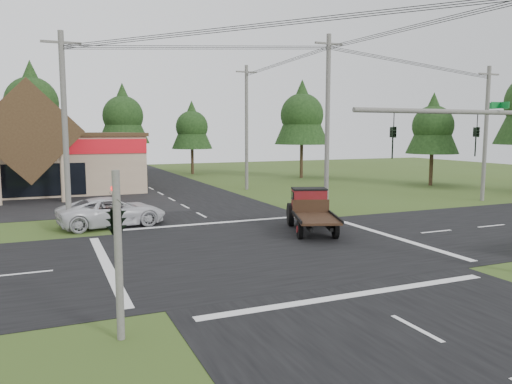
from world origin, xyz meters
TOP-DOWN VIEW (x-y plane):
  - ground at (0.00, 0.00)m, footprint 120.00×120.00m
  - road_ns at (0.00, 0.00)m, footprint 12.00×120.00m
  - road_ew at (0.00, 0.00)m, footprint 120.00×12.00m
  - traffic_signal_mast at (5.82, -7.50)m, footprint 8.12×0.24m
  - traffic_signal_corner at (-7.50, -7.32)m, footprint 0.53×2.48m
  - utility_pole_nw at (-8.00, 8.00)m, footprint 2.00×0.30m
  - utility_pole_ne at (8.00, 8.00)m, footprint 2.00×0.30m
  - utility_pole_far at (22.00, 8.00)m, footprint 2.00×0.30m
  - utility_pole_n at (8.00, 22.00)m, footprint 2.00×0.30m
  - tree_row_c at (-10.00, 41.00)m, footprint 7.28×7.28m
  - tree_row_d at (0.00, 42.00)m, footprint 6.16×6.16m
  - tree_row_e at (8.00, 40.00)m, footprint 5.04×5.04m
  - tree_side_ne at (18.00, 30.00)m, footprint 6.16×6.16m
  - tree_side_e_near at (26.00, 18.00)m, footprint 5.04×5.04m
  - antique_flatbed_truck at (3.83, 2.50)m, footprint 3.82×5.86m
  - white_pickup at (-5.68, 8.50)m, footprint 6.24×3.46m

SIDE VIEW (x-z plane):
  - ground at x=0.00m, z-range 0.00..0.00m
  - road_ns at x=0.00m, z-range 0.00..0.02m
  - road_ew at x=0.00m, z-range 0.00..0.02m
  - white_pickup at x=-5.68m, z-range 0.00..1.65m
  - antique_flatbed_truck at x=3.83m, z-range 0.00..2.29m
  - traffic_signal_corner at x=-7.50m, z-range 1.32..5.72m
  - traffic_signal_mast at x=5.82m, z-range 0.93..7.93m
  - utility_pole_far at x=22.00m, z-range 0.14..10.34m
  - utility_pole_nw at x=-8.00m, z-range 0.14..10.64m
  - utility_pole_n at x=8.00m, z-range 0.14..11.34m
  - utility_pole_ne at x=8.00m, z-range 0.14..11.64m
  - tree_row_e at x=8.00m, z-range 1.49..10.58m
  - tree_side_e_near at x=26.00m, z-range 1.49..10.58m
  - tree_row_d at x=0.00m, z-range 1.82..12.93m
  - tree_side_ne at x=18.00m, z-range 1.82..12.93m
  - tree_row_c at x=-10.00m, z-range 2.16..15.29m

